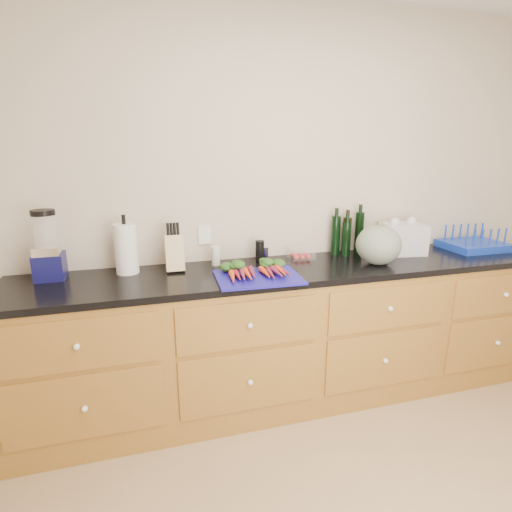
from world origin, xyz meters
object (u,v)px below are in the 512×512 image
object	(u,v)px
knife_block	(174,253)
blender_appliance	(48,249)
carrots	(256,270)
dish_rack	(473,244)
cutting_board	(258,277)
paper_towel	(126,249)
tomato_box	(301,254)
squash	(378,245)

from	to	relation	value
knife_block	blender_appliance	bearing A→B (deg)	178.57
carrots	dish_rack	world-z (taller)	dish_rack
cutting_board	paper_towel	xyz separation A→B (m)	(-0.74, 0.32, 0.15)
tomato_box	carrots	bearing A→B (deg)	-144.54
squash	dish_rack	world-z (taller)	squash
carrots	knife_block	world-z (taller)	knife_block
carrots	paper_towel	xyz separation A→B (m)	(-0.74, 0.28, 0.12)
cutting_board	carrots	size ratio (longest dim) A/B	1.29
paper_towel	knife_block	xyz separation A→B (m)	(0.28, -0.02, -0.04)
paper_towel	tomato_box	distance (m)	1.15
dish_rack	carrots	bearing A→B (deg)	-173.66
cutting_board	dish_rack	size ratio (longest dim) A/B	1.13
squash	dish_rack	size ratio (longest dim) A/B	0.67
carrots	paper_towel	bearing A→B (deg)	159.46
squash	knife_block	bearing A→B (deg)	170.11
squash	knife_block	xyz separation A→B (m)	(-1.30, 0.23, -0.02)
carrots	knife_block	distance (m)	0.53
paper_towel	tomato_box	bearing A→B (deg)	0.50
carrots	dish_rack	xyz separation A→B (m)	(1.77, 0.20, 0.01)
carrots	squash	xyz separation A→B (m)	(0.84, 0.03, 0.10)
cutting_board	knife_block	xyz separation A→B (m)	(-0.46, 0.30, 0.10)
carrots	dish_rack	size ratio (longest dim) A/B	0.88
paper_towel	knife_block	bearing A→B (deg)	-4.03
tomato_box	dish_rack	size ratio (longest dim) A/B	0.38
tomato_box	squash	bearing A→B (deg)	-30.33
carrots	squash	size ratio (longest dim) A/B	1.31
paper_towel	knife_block	distance (m)	0.29
tomato_box	dish_rack	xyz separation A→B (m)	(1.37, -0.09, 0.00)
blender_appliance	paper_towel	world-z (taller)	blender_appliance
carrots	knife_block	xyz separation A→B (m)	(-0.46, 0.26, 0.08)
blender_appliance	dish_rack	distance (m)	2.95
carrots	squash	world-z (taller)	squash
squash	tomato_box	distance (m)	0.52
cutting_board	knife_block	world-z (taller)	knife_block
knife_block	tomato_box	size ratio (longest dim) A/B	1.35
cutting_board	paper_towel	world-z (taller)	paper_towel
blender_appliance	tomato_box	bearing A→B (deg)	0.44
cutting_board	paper_towel	bearing A→B (deg)	156.60
knife_block	squash	bearing A→B (deg)	-9.89
squash	paper_towel	world-z (taller)	paper_towel
squash	dish_rack	distance (m)	0.95
dish_rack	blender_appliance	bearing A→B (deg)	178.48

